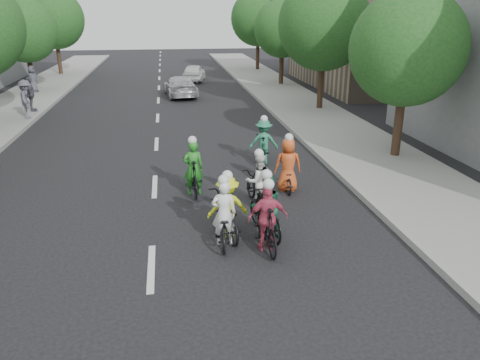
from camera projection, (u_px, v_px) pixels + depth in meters
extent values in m
plane|color=black|center=(151.00, 268.00, 10.04)|extent=(120.00, 120.00, 0.00)
cube|color=#999993|center=(1.00, 148.00, 18.41)|extent=(0.18, 80.00, 0.18)
cube|color=gray|center=(341.00, 135.00, 20.46)|extent=(4.00, 80.00, 0.15)
cube|color=#999993|center=(298.00, 136.00, 20.17)|extent=(0.18, 80.00, 0.18)
cube|color=gray|center=(383.00, 28.00, 33.27)|extent=(10.00, 14.00, 8.00)
cylinder|color=black|center=(32.00, 76.00, 30.73)|extent=(0.32, 0.32, 2.27)
sphere|color=#1C4F1A|center=(25.00, 31.00, 29.76)|extent=(4.00, 4.00, 4.00)
cylinder|color=black|center=(59.00, 60.00, 39.05)|extent=(0.32, 0.32, 2.48)
sphere|color=#1C4F1A|center=(54.00, 19.00, 37.92)|extent=(4.80, 4.80, 4.80)
cylinder|color=black|center=(398.00, 129.00, 17.05)|extent=(0.32, 0.32, 2.27)
sphere|color=#1C4F1A|center=(407.00, 48.00, 16.08)|extent=(4.00, 4.00, 4.00)
cylinder|color=black|center=(320.00, 88.00, 25.37)|extent=(0.32, 0.32, 2.48)
sphere|color=#1C4F1A|center=(324.00, 24.00, 24.25)|extent=(4.80, 4.80, 4.80)
cylinder|color=black|center=(281.00, 70.00, 33.76)|extent=(0.32, 0.32, 2.27)
sphere|color=#1C4F1A|center=(282.00, 29.00, 32.79)|extent=(4.00, 4.00, 4.00)
cylinder|color=black|center=(258.00, 57.00, 42.08)|extent=(0.32, 0.32, 2.48)
sphere|color=#1C4F1A|center=(258.00, 18.00, 40.95)|extent=(4.80, 4.80, 4.80)
imported|color=black|center=(224.00, 224.00, 11.01)|extent=(0.83, 1.83, 0.93)
imported|color=white|center=(224.00, 213.00, 10.81)|extent=(0.62, 0.45, 1.58)
sphere|color=white|center=(224.00, 180.00, 10.53)|extent=(0.26, 0.26, 0.26)
imported|color=black|center=(265.00, 214.00, 11.35)|extent=(0.90, 1.93, 1.12)
imported|color=#166343|center=(266.00, 207.00, 11.18)|extent=(0.87, 0.74, 1.57)
sphere|color=white|center=(267.00, 175.00, 10.91)|extent=(0.26, 0.26, 0.26)
imported|color=black|center=(227.00, 214.00, 11.42)|extent=(0.90, 2.03, 1.03)
imported|color=#DCED1A|center=(228.00, 207.00, 11.24)|extent=(1.05, 0.67, 1.53)
sphere|color=white|center=(227.00, 176.00, 10.97)|extent=(0.26, 0.26, 0.26)
imported|color=black|center=(267.00, 226.00, 10.73)|extent=(0.56, 1.85, 1.10)
imported|color=#C84662|center=(268.00, 218.00, 10.55)|extent=(0.94, 0.41, 1.59)
sphere|color=white|center=(269.00, 184.00, 10.27)|extent=(0.26, 0.26, 0.26)
imported|color=black|center=(287.00, 177.00, 14.31)|extent=(0.69, 1.58, 0.81)
imported|color=#D65322|center=(288.00, 165.00, 14.07)|extent=(0.86, 0.60, 1.65)
sphere|color=white|center=(289.00, 138.00, 13.78)|extent=(0.26, 0.26, 0.26)
imported|color=black|center=(193.00, 176.00, 13.98)|extent=(0.59, 1.84, 1.09)
imported|color=#268724|center=(193.00, 168.00, 13.79)|extent=(0.62, 0.42, 1.65)
sphere|color=white|center=(192.00, 140.00, 13.50)|extent=(0.26, 0.26, 0.26)
imported|color=black|center=(258.00, 190.00, 13.10)|extent=(0.92, 1.87, 0.94)
imported|color=white|center=(259.00, 181.00, 12.90)|extent=(0.84, 0.70, 1.54)
sphere|color=white|center=(259.00, 153.00, 12.63)|extent=(0.26, 0.26, 0.26)
imported|color=black|center=(263.00, 149.00, 16.81)|extent=(0.77, 1.76, 1.02)
imported|color=#2A7F5A|center=(264.00, 142.00, 16.62)|extent=(1.13, 0.77, 1.61)
sphere|color=white|center=(264.00, 119.00, 16.34)|extent=(0.26, 0.26, 0.26)
imported|color=silver|center=(180.00, 86.00, 29.76)|extent=(2.24, 4.60, 1.29)
imported|color=silver|center=(194.00, 73.00, 36.20)|extent=(2.18, 3.97, 1.28)
imported|color=#565462|center=(26.00, 99.00, 22.89)|extent=(0.98, 1.35, 1.89)
imported|color=#52505D|center=(31.00, 94.00, 24.53)|extent=(0.74, 1.14, 1.80)
imported|color=#4B4C58|center=(33.00, 79.00, 30.29)|extent=(0.72, 0.94, 1.70)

